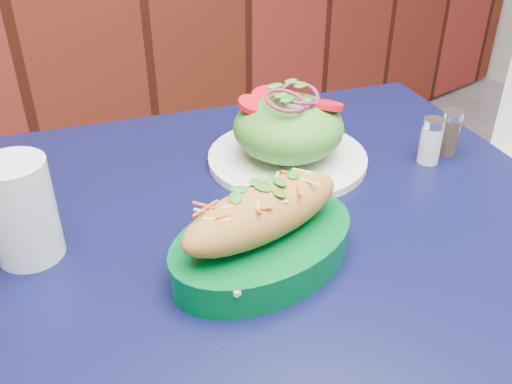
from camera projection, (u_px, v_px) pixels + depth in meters
cafe_table at (285, 286)px, 0.76m from camera, size 1.02×1.02×0.75m
banh_mi_basket at (263, 232)px, 0.64m from camera, size 0.24×0.15×0.11m
salad_plate at (288, 133)px, 0.84m from camera, size 0.24×0.24×0.12m
water_glass at (22, 211)px, 0.64m from camera, size 0.08×0.08×0.12m
salt_shaker at (431, 141)px, 0.85m from camera, size 0.03×0.03×0.07m
pepper_shaker at (449, 132)px, 0.87m from camera, size 0.03×0.03×0.07m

